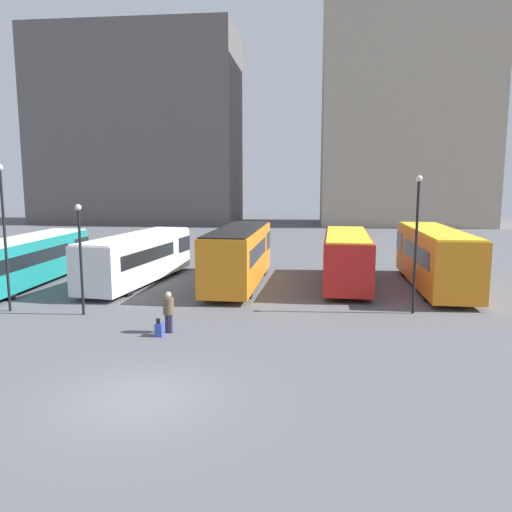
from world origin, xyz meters
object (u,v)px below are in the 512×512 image
(traveler, at_px, (169,308))
(bus_3, at_px, (347,257))
(suitcase, at_px, (159,329))
(lamp_post_0, at_px, (417,234))
(bus_0, at_px, (27,259))
(bus_1, at_px, (139,257))
(bus_4, at_px, (434,256))
(bus_2, at_px, (239,254))
(lamp_post_1, at_px, (80,249))
(lamp_post_2, at_px, (4,228))

(traveler, bearing_deg, bus_3, -36.88)
(suitcase, xyz_separation_m, lamp_post_0, (10.42, 4.51, 3.35))
(traveler, relative_size, suitcase, 2.25)
(bus_0, height_order, traveler, bus_0)
(bus_1, bearing_deg, bus_4, -81.09)
(bus_0, bearing_deg, bus_2, -84.77)
(lamp_post_1, distance_m, lamp_post_2, 3.77)
(lamp_post_0, distance_m, lamp_post_1, 14.88)
(lamp_post_1, bearing_deg, bus_1, 89.35)
(lamp_post_1, relative_size, lamp_post_2, 0.74)
(bus_0, xyz_separation_m, bus_2, (12.13, 1.39, 0.27))
(lamp_post_2, bearing_deg, suitcase, -20.13)
(bus_3, distance_m, lamp_post_2, 17.78)
(bus_4, bearing_deg, lamp_post_1, 114.91)
(bus_0, bearing_deg, bus_1, -79.51)
(bus_1, bearing_deg, suitcase, -149.47)
(lamp_post_1, xyz_separation_m, lamp_post_2, (-3.66, 0.23, 0.90))
(bus_1, xyz_separation_m, lamp_post_0, (14.68, -5.40, 2.05))
(traveler, relative_size, lamp_post_0, 0.27)
(bus_3, bearing_deg, bus_4, -90.93)
(suitcase, distance_m, lamp_post_0, 11.84)
(bus_1, height_order, suitcase, bus_1)
(bus_3, xyz_separation_m, traveler, (-7.60, -10.24, -0.64))
(bus_1, height_order, traveler, bus_1)
(suitcase, distance_m, lamp_post_1, 5.78)
(bus_3, relative_size, suitcase, 13.05)
(bus_2, distance_m, traveler, 9.70)
(bus_1, bearing_deg, bus_3, -79.02)
(bus_0, relative_size, bus_3, 1.19)
(bus_1, distance_m, lamp_post_2, 8.24)
(bus_3, xyz_separation_m, lamp_post_1, (-12.18, -7.99, 1.33))
(lamp_post_0, bearing_deg, bus_0, 168.86)
(traveler, bearing_deg, bus_1, 25.17)
(traveler, xyz_separation_m, suitcase, (-0.25, -0.45, -0.72))
(bus_4, distance_m, suitcase, 16.46)
(bus_0, relative_size, suitcase, 15.54)
(suitcase, bearing_deg, bus_0, 50.17)
(lamp_post_1, bearing_deg, traveler, -26.09)
(bus_0, height_order, bus_1, bus_1)
(bus_2, bearing_deg, suitcase, 171.72)
(lamp_post_0, xyz_separation_m, lamp_post_1, (-14.76, -1.81, -0.65))
(bus_3, bearing_deg, lamp_post_2, 118.73)
(bus_4, xyz_separation_m, lamp_post_2, (-20.67, -7.46, 2.07))
(suitcase, relative_size, lamp_post_0, 0.12)
(bus_1, xyz_separation_m, bus_4, (16.93, 0.48, 0.23))
(bus_4, distance_m, lamp_post_1, 18.70)
(bus_1, bearing_deg, traveler, -147.25)
(bus_1, relative_size, traveler, 6.42)
(traveler, distance_m, lamp_post_0, 11.26)
(suitcase, bearing_deg, bus_2, -9.86)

